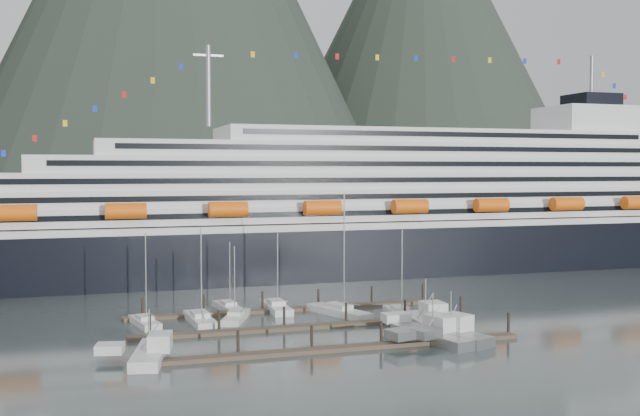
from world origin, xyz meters
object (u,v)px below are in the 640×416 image
Objects in this scene: sailboat_c at (236,318)px; trawler_e at (424,321)px; trawler_a at (149,353)px; trawler_d at (450,334)px; sailboat_d at (339,312)px; sailboat_h at (400,314)px; trawler_c at (432,335)px; sailboat_b at (200,320)px; sailboat_e at (228,308)px; sailboat_a at (145,323)px; cruise_ship at (394,214)px; sailboat_f at (276,308)px.

sailboat_c reaches higher than trawler_e.
trawler_d is (37.34, -1.72, 0.04)m from trawler_a.
sailboat_d is 1.61× the size of trawler_e.
sailboat_h is 0.99× the size of trawler_c.
sailboat_e is (5.59, 8.39, -0.04)m from sailboat_b.
trawler_c is (33.90, -20.81, 0.45)m from sailboat_a.
trawler_d is (-0.13, -16.09, 0.46)m from sailboat_h.
cruise_ship is 62.56m from sailboat_c.
sailboat_f reaches higher than trawler_e.
trawler_d reaches higher than trawler_a.
trawler_d is at bearing -149.38° from sailboat_e.
sailboat_d is at bearing 1.60° from trawler_d.
sailboat_a is at bearing 112.24° from sailboat_e.
sailboat_e is at bearing -37.31° from sailboat_b.
trawler_d is at bearing -112.54° from trawler_c.
cruise_ship is 53.53m from sailboat_d.
sailboat_f is 1.04× the size of trawler_a.
sailboat_b is 10.08m from sailboat_e.
sailboat_c is 31.32m from trawler_d.
sailboat_a is at bearing 110.47° from sailboat_c.
sailboat_b reaches higher than trawler_d.
sailboat_b reaches higher than sailboat_h.
trawler_e reaches higher than trawler_d.
sailboat_f is 24.53m from trawler_e.
sailboat_h is 8.23m from trawler_e.
sailboat_a is 1.17× the size of trawler_e.
sailboat_e reaches higher than trawler_d.
trawler_d is 7.87m from trawler_e.
trawler_d is (23.12, -28.86, 0.49)m from sailboat_e.
sailboat_d is 1.68× the size of sailboat_e.
cruise_ship is 15.64× the size of sailboat_h.
sailboat_h reaches higher than sailboat_f.
trawler_a is at bearing 151.59° from sailboat_b.
trawler_a is (-37.47, -14.37, 0.42)m from sailboat_h.
sailboat_b is 13.77m from sailboat_f.
sailboat_h is at bearing -78.72° from sailboat_c.
sailboat_c is at bearing -134.77° from cruise_ship.
trawler_c is at bearing 162.37° from trawler_e.
trawler_c is at bearing 174.45° from sailboat_d.
sailboat_e is 30.65m from trawler_a.
sailboat_e is 36.98m from trawler_d.
sailboat_b reaches higher than trawler_a.
sailboat_a is 42.02m from trawler_d.
trawler_a is (-21.19, -24.42, 0.41)m from sailboat_f.
sailboat_h is at bearing -102.31° from sailboat_b.
cruise_ship is at bearing -43.70° from sailboat_f.
trawler_d is 1.05× the size of trawler_e.
trawler_d is (16.16, -26.14, 0.46)m from sailboat_f.
cruise_ship is at bearing -51.53° from sailboat_b.
trawler_c is (13.76, -25.79, 0.44)m from sailboat_f.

